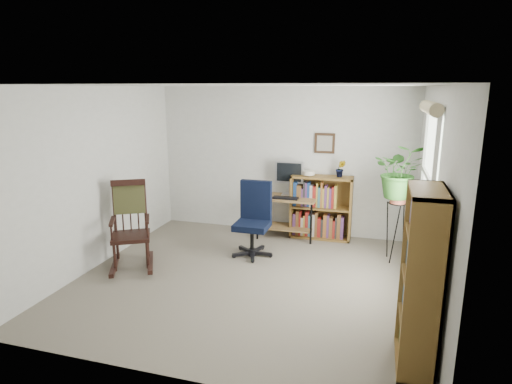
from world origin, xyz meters
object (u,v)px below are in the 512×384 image
(tall_bookshelf, at_px, (421,280))
(rocking_chair, at_px, (130,225))
(desk, at_px, (287,217))
(low_bookshelf, at_px, (321,207))
(office_chair, at_px, (252,220))

(tall_bookshelf, bearing_deg, rocking_chair, 161.73)
(tall_bookshelf, bearing_deg, desk, 121.30)
(desk, bearing_deg, tall_bookshelf, -58.70)
(rocking_chair, relative_size, low_bookshelf, 1.17)
(office_chair, distance_m, low_bookshelf, 1.34)
(desk, height_order, office_chair, office_chair)
(office_chair, distance_m, tall_bookshelf, 2.90)
(office_chair, relative_size, low_bookshelf, 1.07)
(rocking_chair, height_order, tall_bookshelf, tall_bookshelf)
(office_chair, height_order, tall_bookshelf, tall_bookshelf)
(rocking_chair, bearing_deg, desk, 15.63)
(office_chair, xyz_separation_m, low_bookshelf, (0.84, 1.05, -0.04))
(desk, bearing_deg, rocking_chair, -135.05)
(office_chair, relative_size, rocking_chair, 0.92)
(low_bookshelf, xyz_separation_m, tall_bookshelf, (1.25, -3.05, 0.28))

